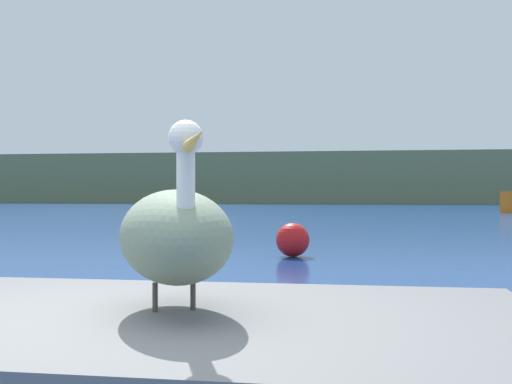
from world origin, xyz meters
name	(u,v)px	position (x,y,z in m)	size (l,w,h in m)	color
hillside_backdrop	(348,179)	(0.00, 76.73, 2.87)	(140.00, 17.92, 5.74)	#6B7A51
pier_dock	(175,377)	(0.42, 0.40, 0.35)	(3.93, 2.40, 0.70)	slate
pelican	(176,235)	(0.42, 0.39, 1.12)	(1.00, 1.49, 1.00)	gray
mooring_buoy	(293,240)	(0.03, 10.34, 0.35)	(0.70, 0.70, 0.70)	red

